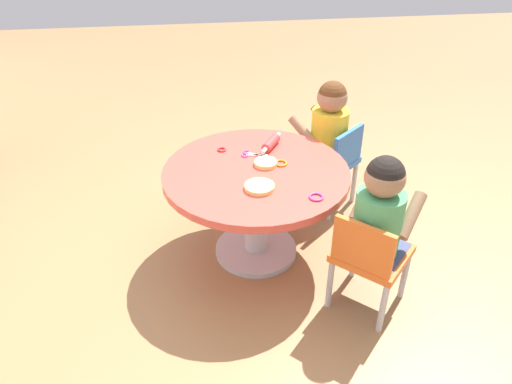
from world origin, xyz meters
name	(u,v)px	position (x,y,z in m)	size (l,w,h in m)	color
ground_plane	(256,251)	(0.00, 0.00, 0.00)	(10.00, 10.00, 0.00)	#9E7247
craft_table	(256,190)	(0.00, 0.00, 0.40)	(0.92, 0.92, 0.52)	silver
child_chair_left	(369,256)	(-0.46, -0.44, 0.31)	(0.42, 0.42, 0.54)	#B7B7BC
seated_child_left	(380,210)	(-0.43, -0.47, 0.53)	(0.44, 0.43, 0.51)	#3F4772
child_chair_right	(332,161)	(0.39, -0.51, 0.31)	(0.42, 0.42, 0.54)	#B7B7BC
seated_child_right	(329,124)	(0.42, -0.48, 0.53)	(0.44, 0.43, 0.51)	#3F4772
rolling_pin	(271,143)	(0.23, -0.11, 0.54)	(0.21, 0.14, 0.05)	#D83F3F
craft_scissors	(251,154)	(0.16, 0.01, 0.52)	(0.10, 0.14, 0.01)	silver
playdough_blob_0	(259,187)	(-0.17, 0.01, 0.53)	(0.14, 0.14, 0.02)	#F2CC72
playdough_blob_1	(266,163)	(0.04, -0.05, 0.53)	(0.12, 0.12, 0.02)	#F2CC72
cookie_cutter_0	(316,197)	(-0.28, -0.23, 0.52)	(0.07, 0.07, 0.01)	#D83FA5
cookie_cutter_1	(281,163)	(0.04, -0.13, 0.52)	(0.07, 0.07, 0.01)	orange
cookie_cutter_2	(222,149)	(0.23, 0.15, 0.52)	(0.05, 0.05, 0.01)	red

